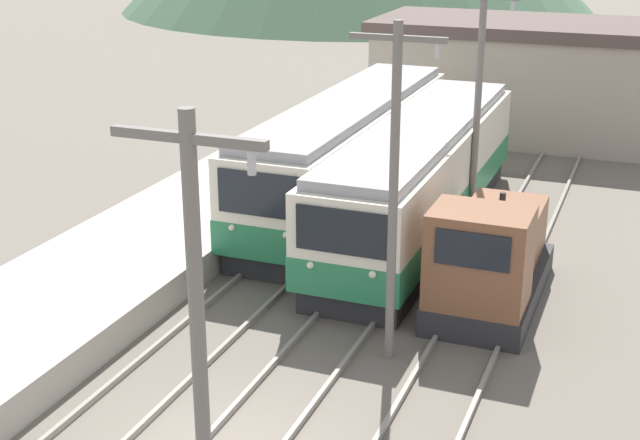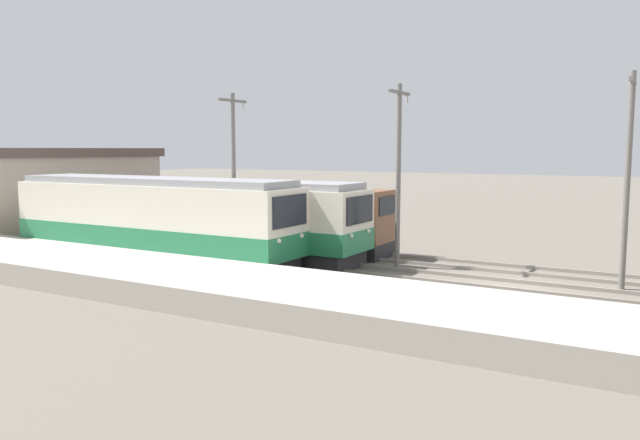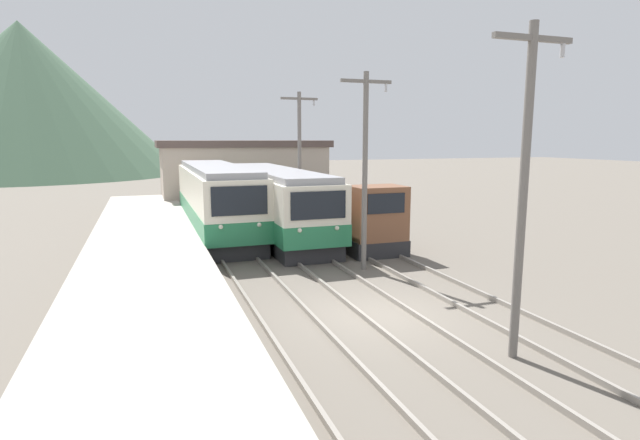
% 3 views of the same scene
% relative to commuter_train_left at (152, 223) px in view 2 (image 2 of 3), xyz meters
% --- Properties ---
extents(ground_plane, '(200.00, 200.00, 0.00)m').
position_rel_commuter_train_left_xyz_m(ground_plane, '(2.60, -14.11, -1.69)').
color(ground_plane, '#665E54').
extents(platform_left, '(4.50, 54.00, 0.81)m').
position_rel_commuter_train_left_xyz_m(platform_left, '(-3.65, -14.11, -1.28)').
color(platform_left, '#ADA599').
rests_on(platform_left, ground).
extents(track_left, '(1.54, 60.00, 0.14)m').
position_rel_commuter_train_left_xyz_m(track_left, '(0.00, -14.11, -1.62)').
color(track_left, gray).
rests_on(track_left, ground).
extents(track_center, '(1.54, 60.00, 0.14)m').
position_rel_commuter_train_left_xyz_m(track_center, '(2.80, -14.11, -1.62)').
color(track_center, gray).
rests_on(track_center, ground).
extents(track_right, '(1.54, 60.00, 0.14)m').
position_rel_commuter_train_left_xyz_m(track_right, '(5.80, -14.11, -1.62)').
color(track_right, gray).
rests_on(track_right, ground).
extents(commuter_train_left, '(2.84, 13.90, 3.63)m').
position_rel_commuter_train_left_xyz_m(commuter_train_left, '(0.00, 0.00, 0.00)').
color(commuter_train_left, '#28282B').
rests_on(commuter_train_left, ground).
extents(commuter_train_center, '(2.84, 13.92, 3.45)m').
position_rel_commuter_train_left_xyz_m(commuter_train_center, '(2.80, -1.46, -0.07)').
color(commuter_train_center, '#28282B').
rests_on(commuter_train_center, ground).
extents(shunting_locomotive, '(2.40, 5.43, 3.00)m').
position_rel_commuter_train_left_xyz_m(shunting_locomotive, '(5.80, -5.81, -0.48)').
color(shunting_locomotive, '#28282B').
rests_on(shunting_locomotive, ground).
extents(catenary_mast_near, '(2.00, 0.20, 7.39)m').
position_rel_commuter_train_left_xyz_m(catenary_mast_near, '(4.31, -17.68, 2.33)').
color(catenary_mast_near, slate).
rests_on(catenary_mast_near, ground).
extents(catenary_mast_mid, '(2.00, 0.20, 7.39)m').
position_rel_commuter_train_left_xyz_m(catenary_mast_mid, '(4.31, -9.35, 2.33)').
color(catenary_mast_mid, slate).
rests_on(catenary_mast_mid, ground).
extents(catenary_mast_far, '(2.00, 0.20, 7.39)m').
position_rel_commuter_train_left_xyz_m(catenary_mast_far, '(4.31, -1.02, 2.33)').
color(catenary_mast_far, slate).
rests_on(catenary_mast_far, ground).
extents(station_building, '(12.60, 6.30, 4.86)m').
position_rel_commuter_train_left_xyz_m(station_building, '(3.68, 11.89, 0.77)').
color(station_building, '#AD9E8E').
rests_on(station_building, ground).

